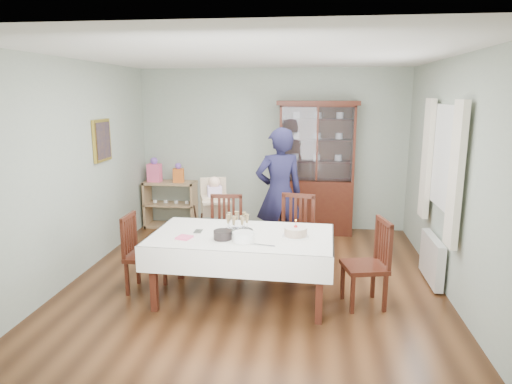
% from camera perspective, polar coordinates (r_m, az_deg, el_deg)
% --- Properties ---
extents(floor, '(5.00, 5.00, 0.00)m').
position_cam_1_polar(floor, '(5.72, -0.24, -11.32)').
color(floor, '#593319').
rests_on(floor, ground).
extents(room_shell, '(5.00, 5.00, 5.00)m').
position_cam_1_polar(room_shell, '(5.80, 0.40, 6.48)').
color(room_shell, '#9EAA99').
rests_on(room_shell, floor).
extents(dining_table, '(2.04, 1.23, 0.76)m').
position_cam_1_polar(dining_table, '(5.18, -1.74, -9.27)').
color(dining_table, '#401D10').
rests_on(dining_table, floor).
extents(china_cabinet, '(1.30, 0.48, 2.18)m').
position_cam_1_polar(china_cabinet, '(7.55, 7.55, 3.24)').
color(china_cabinet, '#401D10').
rests_on(china_cabinet, floor).
extents(sideboard, '(0.90, 0.38, 0.80)m').
position_cam_1_polar(sideboard, '(8.08, -10.61, -1.50)').
color(sideboard, tan).
rests_on(sideboard, floor).
extents(picture_frame, '(0.04, 0.48, 0.58)m').
position_cam_1_polar(picture_frame, '(6.69, -18.70, 6.12)').
color(picture_frame, gold).
rests_on(picture_frame, room_shell).
extents(window, '(0.04, 1.02, 1.22)m').
position_cam_1_polar(window, '(5.77, 22.65, 3.97)').
color(window, white).
rests_on(window, room_shell).
extents(curtain_left, '(0.07, 0.30, 1.55)m').
position_cam_1_polar(curtain_left, '(5.18, 23.73, 1.92)').
color(curtain_left, silver).
rests_on(curtain_left, room_shell).
extents(curtain_right, '(0.07, 0.30, 1.55)m').
position_cam_1_polar(curtain_right, '(6.36, 20.58, 3.90)').
color(curtain_right, silver).
rests_on(curtain_right, room_shell).
extents(radiator, '(0.10, 0.80, 0.55)m').
position_cam_1_polar(radiator, '(6.04, 21.13, -7.81)').
color(radiator, white).
rests_on(radiator, floor).
extents(chair_far_left, '(0.48, 0.48, 0.98)m').
position_cam_1_polar(chair_far_left, '(6.03, -3.81, -7.11)').
color(chair_far_left, '#401D10').
rests_on(chair_far_left, floor).
extents(chair_far_right, '(0.55, 0.55, 1.02)m').
position_cam_1_polar(chair_far_right, '(5.90, 4.75, -7.44)').
color(chair_far_right, '#401D10').
rests_on(chair_far_right, floor).
extents(chair_end_left, '(0.41, 0.41, 0.92)m').
position_cam_1_polar(chair_end_left, '(5.59, -13.75, -9.24)').
color(chair_end_left, '#401D10').
rests_on(chair_end_left, floor).
extents(chair_end_right, '(0.52, 0.52, 0.97)m').
position_cam_1_polar(chair_end_right, '(5.20, 13.50, -10.69)').
color(chair_end_right, '#401D10').
rests_on(chair_end_right, floor).
extents(woman, '(0.78, 0.63, 1.84)m').
position_cam_1_polar(woman, '(6.37, 2.90, -0.18)').
color(woman, black).
rests_on(woman, floor).
extents(high_chair, '(0.64, 0.64, 1.14)m').
position_cam_1_polar(high_chair, '(6.63, -5.14, -3.97)').
color(high_chair, black).
rests_on(high_chair, floor).
extents(champagne_tray, '(0.35, 0.35, 0.21)m').
position_cam_1_polar(champagne_tray, '(5.12, -2.33, -4.34)').
color(champagne_tray, silver).
rests_on(champagne_tray, dining_table).
extents(birthday_cake, '(0.29, 0.29, 0.20)m').
position_cam_1_polar(birthday_cake, '(4.98, 4.97, -5.02)').
color(birthday_cake, white).
rests_on(birthday_cake, dining_table).
extents(plate_stack_dark, '(0.25, 0.25, 0.09)m').
position_cam_1_polar(plate_stack_dark, '(4.90, -4.18, -5.36)').
color(plate_stack_dark, black).
rests_on(plate_stack_dark, dining_table).
extents(plate_stack_white, '(0.27, 0.27, 0.10)m').
position_cam_1_polar(plate_stack_white, '(4.82, -1.59, -5.61)').
color(plate_stack_white, white).
rests_on(plate_stack_white, dining_table).
extents(napkin_stack, '(0.18, 0.18, 0.02)m').
position_cam_1_polar(napkin_stack, '(4.98, -8.96, -5.63)').
color(napkin_stack, '#FF5D8C').
rests_on(napkin_stack, dining_table).
extents(cutlery, '(0.11, 0.16, 0.01)m').
position_cam_1_polar(cutlery, '(5.20, -7.62, -4.87)').
color(cutlery, silver).
rests_on(cutlery, dining_table).
extents(cake_knife, '(0.26, 0.08, 0.01)m').
position_cam_1_polar(cake_knife, '(4.70, 0.86, -6.63)').
color(cake_knife, silver).
rests_on(cake_knife, dining_table).
extents(gift_bag_pink, '(0.23, 0.16, 0.42)m').
position_cam_1_polar(gift_bag_pink, '(8.03, -12.58, 2.59)').
color(gift_bag_pink, '#FF5D8C').
rests_on(gift_bag_pink, sideboard).
extents(gift_bag_orange, '(0.20, 0.15, 0.33)m').
position_cam_1_polar(gift_bag_orange, '(7.91, -9.67, 2.28)').
color(gift_bag_orange, orange).
rests_on(gift_bag_orange, sideboard).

